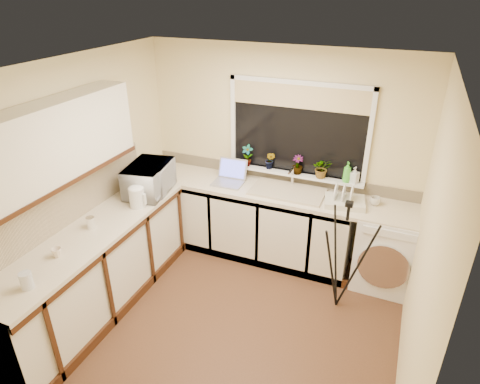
# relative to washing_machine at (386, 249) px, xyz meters

# --- Properties ---
(floor) EXTENTS (3.20, 3.20, 0.00)m
(floor) POSITION_rel_washing_machine_xyz_m (-1.34, -1.19, -0.44)
(floor) COLOR brown
(floor) RESTS_ON ground
(ceiling) EXTENTS (3.20, 3.20, 0.00)m
(ceiling) POSITION_rel_washing_machine_xyz_m (-1.34, -1.19, 2.01)
(ceiling) COLOR white
(ceiling) RESTS_ON ground
(wall_back) EXTENTS (3.20, 0.00, 3.20)m
(wall_back) POSITION_rel_washing_machine_xyz_m (-1.34, 0.31, 0.78)
(wall_back) COLOR beige
(wall_back) RESTS_ON ground
(wall_front) EXTENTS (3.20, 0.00, 3.20)m
(wall_front) POSITION_rel_washing_machine_xyz_m (-1.34, -2.69, 0.78)
(wall_front) COLOR beige
(wall_front) RESTS_ON ground
(wall_left) EXTENTS (0.00, 3.00, 3.00)m
(wall_left) POSITION_rel_washing_machine_xyz_m (-2.94, -1.19, 0.78)
(wall_left) COLOR beige
(wall_left) RESTS_ON ground
(wall_right) EXTENTS (0.00, 3.00, 3.00)m
(wall_right) POSITION_rel_washing_machine_xyz_m (0.26, -1.19, 0.78)
(wall_right) COLOR beige
(wall_right) RESTS_ON ground
(base_cabinet_back) EXTENTS (2.55, 0.60, 0.86)m
(base_cabinet_back) POSITION_rel_washing_machine_xyz_m (-1.66, 0.01, -0.01)
(base_cabinet_back) COLOR silver
(base_cabinet_back) RESTS_ON floor
(base_cabinet_left) EXTENTS (0.54, 2.40, 0.86)m
(base_cabinet_left) POSITION_rel_washing_machine_xyz_m (-2.64, -1.49, -0.01)
(base_cabinet_left) COLOR silver
(base_cabinet_left) RESTS_ON floor
(worktop_back) EXTENTS (3.20, 0.60, 0.04)m
(worktop_back) POSITION_rel_washing_machine_xyz_m (-1.34, 0.01, 0.44)
(worktop_back) COLOR beige
(worktop_back) RESTS_ON base_cabinet_back
(worktop_left) EXTENTS (0.60, 2.40, 0.04)m
(worktop_left) POSITION_rel_washing_machine_xyz_m (-2.64, -1.49, 0.44)
(worktop_left) COLOR beige
(worktop_left) RESTS_ON base_cabinet_left
(upper_cabinet) EXTENTS (0.28, 1.90, 0.70)m
(upper_cabinet) POSITION_rel_washing_machine_xyz_m (-2.78, -1.64, 1.36)
(upper_cabinet) COLOR silver
(upper_cabinet) RESTS_ON wall_left
(splashback_left) EXTENTS (0.02, 2.40, 0.45)m
(splashback_left) POSITION_rel_washing_machine_xyz_m (-2.93, -1.49, 0.68)
(splashback_left) COLOR beige
(splashback_left) RESTS_ON wall_left
(splashback_back) EXTENTS (3.20, 0.02, 0.14)m
(splashback_back) POSITION_rel_washing_machine_xyz_m (-1.34, 0.30, 0.53)
(splashback_back) COLOR beige
(splashback_back) RESTS_ON wall_back
(window_glass) EXTENTS (1.50, 0.02, 1.00)m
(window_glass) POSITION_rel_washing_machine_xyz_m (-1.14, 0.30, 1.11)
(window_glass) COLOR black
(window_glass) RESTS_ON wall_back
(window_blind) EXTENTS (1.50, 0.02, 0.25)m
(window_blind) POSITION_rel_washing_machine_xyz_m (-1.14, 0.27, 1.48)
(window_blind) COLOR tan
(window_blind) RESTS_ON wall_back
(windowsill) EXTENTS (1.60, 0.14, 0.03)m
(windowsill) POSITION_rel_washing_machine_xyz_m (-1.14, 0.24, 0.59)
(windowsill) COLOR white
(windowsill) RESTS_ON wall_back
(sink) EXTENTS (0.82, 0.46, 0.03)m
(sink) POSITION_rel_washing_machine_xyz_m (-1.14, 0.01, 0.47)
(sink) COLOR tan
(sink) RESTS_ON worktop_back
(faucet) EXTENTS (0.03, 0.03, 0.24)m
(faucet) POSITION_rel_washing_machine_xyz_m (-1.14, 0.19, 0.58)
(faucet) COLOR silver
(faucet) RESTS_ON worktop_back
(washing_machine) EXTENTS (0.63, 0.61, 0.88)m
(washing_machine) POSITION_rel_washing_machine_xyz_m (0.00, 0.00, 0.00)
(washing_machine) COLOR white
(washing_machine) RESTS_ON floor
(laptop) EXTENTS (0.36, 0.36, 0.25)m
(laptop) POSITION_rel_washing_machine_xyz_m (-1.85, 0.03, 0.53)
(laptop) COLOR #98989F
(laptop) RESTS_ON worktop_back
(kettle) EXTENTS (0.16, 0.16, 0.21)m
(kettle) POSITION_rel_washing_machine_xyz_m (-2.51, -0.91, 0.57)
(kettle) COLOR silver
(kettle) RESTS_ON worktop_left
(dish_rack) EXTENTS (0.47, 0.39, 0.06)m
(dish_rack) POSITION_rel_washing_machine_xyz_m (-0.50, -0.03, 0.49)
(dish_rack) COLOR beige
(dish_rack) RESTS_ON worktop_back
(tripod) EXTENTS (0.63, 0.63, 1.22)m
(tripod) POSITION_rel_washing_machine_xyz_m (-0.39, -0.57, 0.17)
(tripod) COLOR black
(tripod) RESTS_ON floor
(glass_jug) EXTENTS (0.10, 0.10, 0.14)m
(glass_jug) POSITION_rel_washing_machine_xyz_m (-2.54, -2.34, 0.53)
(glass_jug) COLOR silver
(glass_jug) RESTS_ON worktop_left
(steel_jar) EXTENTS (0.08, 0.08, 0.11)m
(steel_jar) POSITION_rel_washing_machine_xyz_m (-2.68, -1.44, 0.52)
(steel_jar) COLOR white
(steel_jar) RESTS_ON worktop_left
(microwave) EXTENTS (0.51, 0.67, 0.34)m
(microwave) POSITION_rel_washing_machine_xyz_m (-2.57, -0.57, 0.63)
(microwave) COLOR white
(microwave) RESTS_ON worktop_left
(plant_a) EXTENTS (0.14, 0.10, 0.26)m
(plant_a) POSITION_rel_washing_machine_xyz_m (-1.71, 0.23, 0.74)
(plant_a) COLOR #999999
(plant_a) RESTS_ON windowsill
(plant_b) EXTENTS (0.13, 0.11, 0.21)m
(plant_b) POSITION_rel_washing_machine_xyz_m (-1.43, 0.24, 0.72)
(plant_b) COLOR #999999
(plant_b) RESTS_ON windowsill
(plant_c) EXTENTS (0.14, 0.14, 0.22)m
(plant_c) POSITION_rel_washing_machine_xyz_m (-1.10, 0.23, 0.72)
(plant_c) COLOR #999999
(plant_c) RESTS_ON windowsill
(plant_d) EXTENTS (0.25, 0.23, 0.23)m
(plant_d) POSITION_rel_washing_machine_xyz_m (-0.82, 0.23, 0.72)
(plant_d) COLOR #999999
(plant_d) RESTS_ON windowsill
(soap_bottle_green) EXTENTS (0.12, 0.12, 0.23)m
(soap_bottle_green) POSITION_rel_washing_machine_xyz_m (-0.54, 0.22, 0.73)
(soap_bottle_green) COLOR green
(soap_bottle_green) RESTS_ON windowsill
(soap_bottle_clear) EXTENTS (0.11, 0.11, 0.18)m
(soap_bottle_clear) POSITION_rel_washing_machine_xyz_m (-0.46, 0.23, 0.70)
(soap_bottle_clear) COLOR #999999
(soap_bottle_clear) RESTS_ON windowsill
(cup_back) EXTENTS (0.12, 0.12, 0.09)m
(cup_back) POSITION_rel_washing_machine_xyz_m (-0.20, 0.09, 0.50)
(cup_back) COLOR beige
(cup_back) RESTS_ON worktop_back
(cup_left) EXTENTS (0.10, 0.10, 0.08)m
(cup_left) POSITION_rel_washing_machine_xyz_m (-2.63, -1.93, 0.50)
(cup_left) COLOR #F0DCC5
(cup_left) RESTS_ON worktop_left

